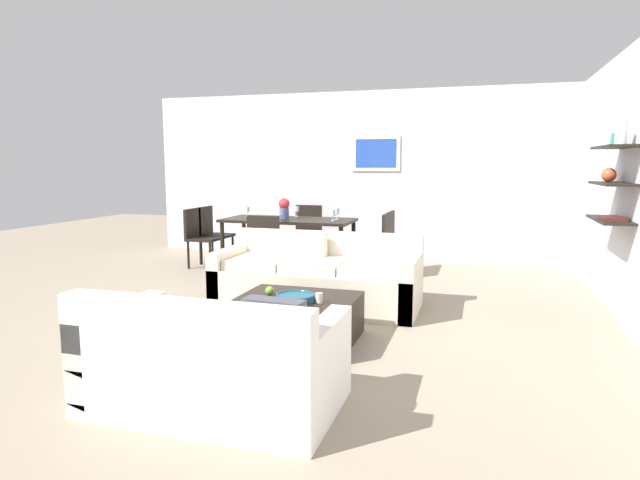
{
  "coord_description": "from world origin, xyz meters",
  "views": [
    {
      "loc": [
        1.67,
        -5.12,
        1.54
      ],
      "look_at": [
        0.06,
        0.2,
        0.75
      ],
      "focal_mm": 30.15,
      "sensor_mm": 36.0,
      "label": 1
    }
  ],
  "objects_px": {
    "wine_glass_left_far": "(247,210)",
    "centerpiece_vase": "(284,208)",
    "apple_on_coffee_table": "(270,291)",
    "dining_table": "(289,224)",
    "sofa_beige": "(318,280)",
    "wine_glass_right_far": "(337,211)",
    "dining_chair_head": "(307,229)",
    "wine_glass_head": "(297,209)",
    "wine_glass_right_near": "(333,213)",
    "decorative_bowl": "(295,297)",
    "dining_chair_right_far": "(383,237)",
    "dining_chair_left_near": "(199,234)",
    "dining_chair_left_far": "(212,231)",
    "dining_chair_foot": "(267,244)",
    "wine_glass_foot": "(279,212)",
    "candle_jar": "(319,298)",
    "loveseat_white": "(214,363)",
    "dining_chair_right_near": "(378,241)",
    "coffee_table": "(295,320)"
  },
  "relations": [
    {
      "from": "coffee_table",
      "to": "wine_glass_left_far",
      "type": "xyz_separation_m",
      "value": [
        -1.86,
        3.13,
        0.66
      ]
    },
    {
      "from": "sofa_beige",
      "to": "wine_glass_right_far",
      "type": "relative_size",
      "value": 13.21
    },
    {
      "from": "loveseat_white",
      "to": "wine_glass_right_far",
      "type": "height_order",
      "value": "wine_glass_right_far"
    },
    {
      "from": "decorative_bowl",
      "to": "wine_glass_right_far",
      "type": "bearing_deg",
      "value": 98.98
    },
    {
      "from": "apple_on_coffee_table",
      "to": "dining_chair_foot",
      "type": "bearing_deg",
      "value": 113.1
    },
    {
      "from": "dining_chair_head",
      "to": "wine_glass_right_far",
      "type": "xyz_separation_m",
      "value": [
        0.69,
        -0.73,
        0.36
      ]
    },
    {
      "from": "loveseat_white",
      "to": "centerpiece_vase",
      "type": "xyz_separation_m",
      "value": [
        -1.18,
        4.4,
        0.62
      ]
    },
    {
      "from": "wine_glass_right_near",
      "to": "decorative_bowl",
      "type": "bearing_deg",
      "value": -80.4
    },
    {
      "from": "loveseat_white",
      "to": "dining_chair_right_far",
      "type": "xyz_separation_m",
      "value": [
        0.24,
        4.57,
        0.21
      ]
    },
    {
      "from": "sofa_beige",
      "to": "dining_table",
      "type": "xyz_separation_m",
      "value": [
        -1.01,
        1.83,
        0.39
      ]
    },
    {
      "from": "sofa_beige",
      "to": "dining_chair_right_near",
      "type": "height_order",
      "value": "dining_chair_right_near"
    },
    {
      "from": "dining_table",
      "to": "wine_glass_right_far",
      "type": "xyz_separation_m",
      "value": [
        0.69,
        0.11,
        0.19
      ]
    },
    {
      "from": "apple_on_coffee_table",
      "to": "dining_table",
      "type": "bearing_deg",
      "value": 107.03
    },
    {
      "from": "dining_chair_left_far",
      "to": "sofa_beige",
      "type": "bearing_deg",
      "value": -40.67
    },
    {
      "from": "coffee_table",
      "to": "wine_glass_head",
      "type": "bearing_deg",
      "value": 109.0
    },
    {
      "from": "dining_chair_right_far",
      "to": "centerpiece_vase",
      "type": "xyz_separation_m",
      "value": [
        -1.42,
        -0.17,
        0.4
      ]
    },
    {
      "from": "apple_on_coffee_table",
      "to": "wine_glass_right_near",
      "type": "xyz_separation_m",
      "value": [
        -0.21,
        2.85,
        0.44
      ]
    },
    {
      "from": "dining_chair_right_far",
      "to": "centerpiece_vase",
      "type": "distance_m",
      "value": 1.49
    },
    {
      "from": "dining_table",
      "to": "wine_glass_head",
      "type": "xyz_separation_m",
      "value": [
        -0.0,
        0.37,
        0.18
      ]
    },
    {
      "from": "dining_chair_foot",
      "to": "decorative_bowl",
      "type": "bearing_deg",
      "value": -62.09
    },
    {
      "from": "wine_glass_foot",
      "to": "dining_chair_right_near",
      "type": "bearing_deg",
      "value": 7.37
    },
    {
      "from": "dining_chair_left_far",
      "to": "dining_chair_right_far",
      "type": "bearing_deg",
      "value": 0.0
    },
    {
      "from": "dining_chair_foot",
      "to": "centerpiece_vase",
      "type": "height_order",
      "value": "centerpiece_vase"
    },
    {
      "from": "wine_glass_left_far",
      "to": "centerpiece_vase",
      "type": "distance_m",
      "value": 0.63
    },
    {
      "from": "dining_chair_right_near",
      "to": "centerpiece_vase",
      "type": "relative_size",
      "value": 2.97
    },
    {
      "from": "loveseat_white",
      "to": "dining_chair_head",
      "type": "relative_size",
      "value": 1.77
    },
    {
      "from": "dining_table",
      "to": "dining_chair_left_far",
      "type": "height_order",
      "value": "dining_chair_left_far"
    },
    {
      "from": "dining_table",
      "to": "wine_glass_left_far",
      "type": "relative_size",
      "value": 12.45
    },
    {
      "from": "wine_glass_head",
      "to": "dining_chair_right_near",
      "type": "bearing_deg",
      "value": -22.47
    },
    {
      "from": "dining_chair_right_far",
      "to": "dining_chair_head",
      "type": "xyz_separation_m",
      "value": [
        -1.35,
        0.64,
        0.0
      ]
    },
    {
      "from": "apple_on_coffee_table",
      "to": "wine_glass_right_far",
      "type": "relative_size",
      "value": 0.48
    },
    {
      "from": "apple_on_coffee_table",
      "to": "dining_chair_right_near",
      "type": "height_order",
      "value": "dining_chair_right_near"
    },
    {
      "from": "candle_jar",
      "to": "wine_glass_right_near",
      "type": "xyz_separation_m",
      "value": [
        -0.71,
        2.97,
        0.44
      ]
    },
    {
      "from": "coffee_table",
      "to": "dining_chair_left_near",
      "type": "height_order",
      "value": "dining_chair_left_near"
    },
    {
      "from": "sofa_beige",
      "to": "wine_glass_right_near",
      "type": "bearing_deg",
      "value": 100.23
    },
    {
      "from": "dining_chair_left_near",
      "to": "wine_glass_foot",
      "type": "relative_size",
      "value": 5.15
    },
    {
      "from": "dining_table",
      "to": "dining_chair_head",
      "type": "xyz_separation_m",
      "value": [
        0.0,
        0.83,
        -0.17
      ]
    },
    {
      "from": "sofa_beige",
      "to": "dining_table",
      "type": "bearing_deg",
      "value": 118.78
    },
    {
      "from": "dining_chair_foot",
      "to": "wine_glass_foot",
      "type": "relative_size",
      "value": 5.15
    },
    {
      "from": "wine_glass_right_near",
      "to": "wine_glass_head",
      "type": "bearing_deg",
      "value": 145.81
    },
    {
      "from": "loveseat_white",
      "to": "wine_glass_head",
      "type": "relative_size",
      "value": 10.07
    },
    {
      "from": "dining_table",
      "to": "wine_glass_foot",
      "type": "xyz_separation_m",
      "value": [
        -0.0,
        -0.37,
        0.2
      ]
    },
    {
      "from": "loveseat_white",
      "to": "dining_chair_foot",
      "type": "relative_size",
      "value": 1.77
    },
    {
      "from": "sofa_beige",
      "to": "decorative_bowl",
      "type": "bearing_deg",
      "value": -81.27
    },
    {
      "from": "decorative_bowl",
      "to": "dining_chair_foot",
      "type": "relative_size",
      "value": 0.38
    },
    {
      "from": "wine_glass_foot",
      "to": "centerpiece_vase",
      "type": "bearing_deg",
      "value": 100.66
    },
    {
      "from": "dining_chair_left_near",
      "to": "dining_chair_right_far",
      "type": "bearing_deg",
      "value": 8.09
    },
    {
      "from": "dining_chair_head",
      "to": "wine_glass_foot",
      "type": "height_order",
      "value": "wine_glass_foot"
    },
    {
      "from": "candle_jar",
      "to": "centerpiece_vase",
      "type": "height_order",
      "value": "centerpiece_vase"
    },
    {
      "from": "dining_chair_head",
      "to": "wine_glass_head",
      "type": "distance_m",
      "value": 0.59
    }
  ]
}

